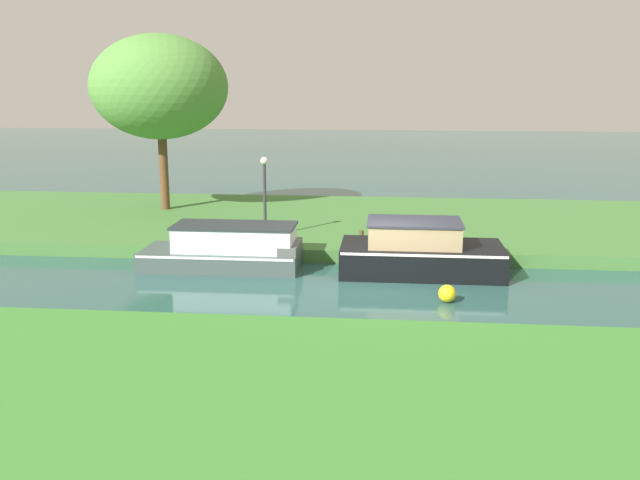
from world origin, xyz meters
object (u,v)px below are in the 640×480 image
Objects in this scene: willow_tree_left at (159,87)px; channel_buoy at (447,294)px; black_narrowboat at (420,252)px; lamp_post at (265,186)px; mooring_post_near at (361,239)px; slate_barge at (228,249)px.

willow_tree_left is 15.22× the size of channel_buoy.
lamp_post is (-4.86, 2.46, 1.43)m from black_narrowboat.
black_narrowboat is at bearing -38.36° from mooring_post_near.
slate_barge reaches higher than mooring_post_near.
black_narrowboat is 5.64m from lamp_post.
black_narrowboat is at bearing 0.00° from slate_barge.
channel_buoy is (0.58, -2.62, -0.40)m from black_narrowboat.
mooring_post_near is 4.60m from channel_buoy.
lamp_post is (4.80, -4.51, -3.05)m from willow_tree_left.
black_narrowboat is 2.17m from mooring_post_near.
lamp_post is at bearing 160.53° from mooring_post_near.
lamp_post is (0.66, 2.46, 1.49)m from slate_barge.
willow_tree_left is 12.92× the size of mooring_post_near.
channel_buoy is (5.44, -5.09, -1.83)m from lamp_post.
mooring_post_near is at bearing 119.86° from channel_buoy.
slate_barge is 2.96m from lamp_post.
willow_tree_left reaches higher than black_narrowboat.
slate_barge is 9.30m from willow_tree_left.
black_narrowboat is 10.36× the size of channel_buoy.
slate_barge is at bearing 156.72° from channel_buoy.
slate_barge is at bearing 180.00° from black_narrowboat.
slate_barge reaches higher than channel_buoy.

